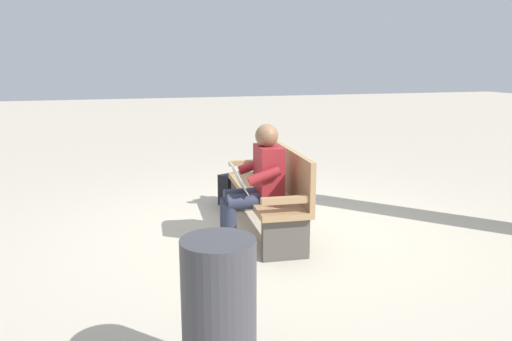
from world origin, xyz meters
The scene contains 5 objects.
ground_plane centered at (0.00, 0.00, 0.00)m, with size 40.00×40.00×0.00m, color #B7AD99.
bench_near centered at (-0.01, -0.07, 0.46)m, with size 1.83×0.61×0.90m.
person_seated centered at (-0.34, 0.19, 0.63)m, with size 0.59×0.59×1.18m.
backpack centered at (1.09, 0.08, 0.19)m, with size 0.34×0.38×0.38m.
trash_bin centered at (-2.43, 1.02, 0.43)m, with size 0.40×0.40×0.86m, color #38383D.
Camera 1 is at (-4.87, 1.54, 1.76)m, focal length 35.63 mm.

